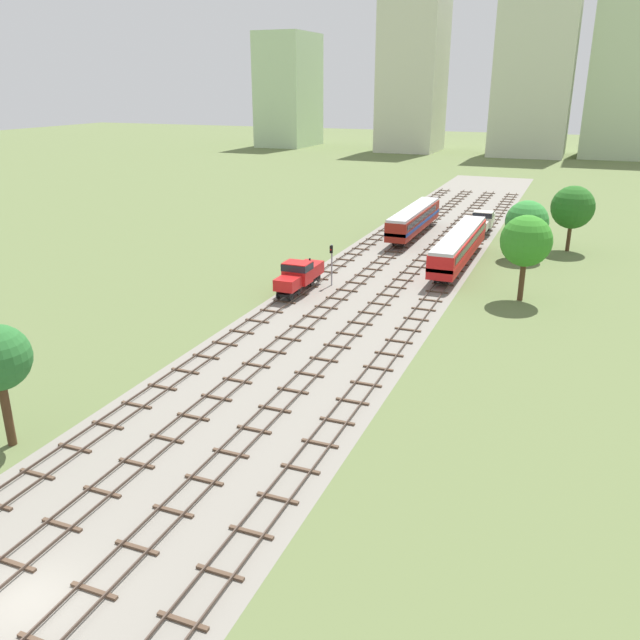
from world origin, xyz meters
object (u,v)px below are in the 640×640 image
Objects in this scene: shunter_loco_far_left_nearest at (299,274)px; shunter_loco_centre_midfar at (483,220)px; diesel_railcar_left_mid at (414,218)px; passenger_coach_centre_near at (459,245)px; signal_post_nearest at (332,259)px.

shunter_loco_far_left_nearest is 38.40m from shunter_loco_centre_midfar.
shunter_loco_centre_midfar is (9.00, 5.24, -0.59)m from diesel_railcar_left_mid.
shunter_loco_centre_midfar is at bearing 90.00° from passenger_coach_centre_near.
shunter_loco_far_left_nearest is at bearing -110.58° from shunter_loco_centre_midfar.
passenger_coach_centre_near is 17.41m from signal_post_nearest.
passenger_coach_centre_near reaches higher than shunter_loco_centre_midfar.
signal_post_nearest is at bearing -130.25° from passenger_coach_centre_near.
diesel_railcar_left_mid is at bearing 81.66° from shunter_loco_far_left_nearest.
signal_post_nearest is (-11.25, -13.29, 0.32)m from passenger_coach_centre_near.
signal_post_nearest is at bearing -94.74° from diesel_railcar_left_mid.
signal_post_nearest is (-11.25, -32.35, 0.93)m from shunter_loco_centre_midfar.
passenger_coach_centre_near is 19.07m from shunter_loco_centre_midfar.
shunter_loco_far_left_nearest is 31.04m from diesel_railcar_left_mid.
diesel_railcar_left_mid is at bearing -149.80° from shunter_loco_centre_midfar.
shunter_loco_centre_midfar is (0.00, 19.06, -0.60)m from passenger_coach_centre_near.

